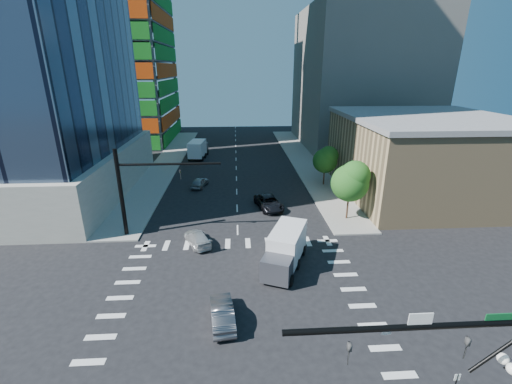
{
  "coord_description": "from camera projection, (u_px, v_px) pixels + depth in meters",
  "views": [
    {
      "loc": [
        -0.01,
        -21.09,
        16.42
      ],
      "look_at": [
        1.74,
        8.0,
        5.75
      ],
      "focal_mm": 24.0,
      "sensor_mm": 36.0,
      "label": 1
    }
  ],
  "objects": [
    {
      "name": "sidewalk_nw",
      "position": [
        167.0,
        163.0,
        62.17
      ],
      "size": [
        5.0,
        60.0,
        0.15
      ],
      "primitive_type": "cube",
      "color": "gray",
      "rests_on": "ground"
    },
    {
      "name": "bg_building_ne",
      "position": [
        360.0,
        79.0,
        73.69
      ],
      "size": [
        24.0,
        30.0,
        28.0
      ],
      "primitive_type": "cube",
      "color": "#67645D",
      "rests_on": "ground"
    },
    {
      "name": "construction_building",
      "position": [
        106.0,
        27.0,
        73.45
      ],
      "size": [
        25.16,
        34.5,
        70.6
      ],
      "color": "slate",
      "rests_on": "ground"
    },
    {
      "name": "signal_mast_nw",
      "position": [
        135.0,
        185.0,
        33.74
      ],
      "size": [
        10.2,
        0.4,
        9.0
      ],
      "color": "black",
      "rests_on": "sidewalk_nw"
    },
    {
      "name": "ground",
      "position": [
        239.0,
        302.0,
        25.41
      ],
      "size": [
        160.0,
        160.0,
        0.0
      ],
      "primitive_type": "plane",
      "color": "black",
      "rests_on": "ground"
    },
    {
      "name": "box_truck_near",
      "position": [
        284.0,
        253.0,
        29.29
      ],
      "size": [
        4.79,
        6.73,
        3.25
      ],
      "rotation": [
        0.0,
        0.0,
        -0.39
      ],
      "color": "black",
      "rests_on": "ground"
    },
    {
      "name": "tree_south",
      "position": [
        352.0,
        181.0,
        37.55
      ],
      "size": [
        4.16,
        4.16,
        6.82
      ],
      "color": "#382316",
      "rests_on": "sidewalk_ne"
    },
    {
      "name": "sidewalk_ne",
      "position": [
        303.0,
        161.0,
        63.59
      ],
      "size": [
        5.0,
        60.0,
        0.15
      ],
      "primitive_type": "cube",
      "color": "gray",
      "rests_on": "ground"
    },
    {
      "name": "commercial_building",
      "position": [
        423.0,
        156.0,
        45.62
      ],
      "size": [
        20.5,
        22.5,
        10.6
      ],
      "color": "tan",
      "rests_on": "ground"
    },
    {
      "name": "car_nb_far",
      "position": [
        269.0,
        203.0,
        42.02
      ],
      "size": [
        3.73,
        5.9,
        1.52
      ],
      "primitive_type": "imported",
      "rotation": [
        0.0,
        0.0,
        0.24
      ],
      "color": "black",
      "rests_on": "ground"
    },
    {
      "name": "road_markings",
      "position": [
        239.0,
        302.0,
        25.41
      ],
      "size": [
        20.0,
        20.0,
        0.01
      ],
      "primitive_type": "cube",
      "color": "silver",
      "rests_on": "ground"
    },
    {
      "name": "car_sb_near",
      "position": [
        197.0,
        238.0,
        33.52
      ],
      "size": [
        3.43,
        4.77,
        1.28
      ],
      "primitive_type": "imported",
      "rotation": [
        0.0,
        0.0,
        3.56
      ],
      "color": "silver",
      "rests_on": "ground"
    },
    {
      "name": "signal_mast_se",
      "position": [
        509.0,
        374.0,
        13.51
      ],
      "size": [
        10.51,
        2.48,
        9.0
      ],
      "color": "black",
      "rests_on": "sidewalk_se"
    },
    {
      "name": "tree_north",
      "position": [
        326.0,
        159.0,
        49.05
      ],
      "size": [
        3.54,
        3.52,
        5.78
      ],
      "color": "#382316",
      "rests_on": "sidewalk_ne"
    },
    {
      "name": "car_sb_cross",
      "position": [
        222.0,
        313.0,
        23.23
      ],
      "size": [
        2.03,
        4.5,
        1.43
      ],
      "primitive_type": "imported",
      "rotation": [
        0.0,
        0.0,
        3.26
      ],
      "color": "#55555A",
      "rests_on": "ground"
    },
    {
      "name": "box_truck_far",
      "position": [
        199.0,
        150.0,
        65.44
      ],
      "size": [
        3.47,
        6.75,
        3.4
      ],
      "rotation": [
        0.0,
        0.0,
        3.03
      ],
      "color": "black",
      "rests_on": "ground"
    },
    {
      "name": "car_sb_mid",
      "position": [
        200.0,
        182.0,
        49.59
      ],
      "size": [
        2.58,
        4.39,
        1.4
      ],
      "primitive_type": "imported",
      "rotation": [
        0.0,
        0.0,
        2.9
      ],
      "color": "gray",
      "rests_on": "ground"
    }
  ]
}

